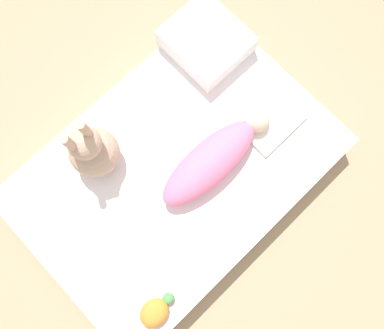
# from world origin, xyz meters

# --- Properties ---
(ground_plane) EXTENTS (12.00, 12.00, 0.00)m
(ground_plane) POSITION_xyz_m (0.00, 0.00, 0.00)
(ground_plane) COLOR #9E8466
(bed_mattress) EXTENTS (1.29, 0.89, 0.16)m
(bed_mattress) POSITION_xyz_m (0.00, 0.00, 0.08)
(bed_mattress) COLOR white
(bed_mattress) RESTS_ON ground_plane
(burp_cloth) EXTENTS (0.25, 0.15, 0.02)m
(burp_cloth) POSITION_xyz_m (0.43, -0.15, 0.17)
(burp_cloth) COLOR white
(burp_cloth) RESTS_ON bed_mattress
(swaddled_baby) EXTENTS (0.56, 0.18, 0.13)m
(swaddled_baby) POSITION_xyz_m (0.14, -0.09, 0.23)
(swaddled_baby) COLOR pink
(swaddled_baby) RESTS_ON bed_mattress
(pillow) EXTENTS (0.29, 0.33, 0.10)m
(pillow) POSITION_xyz_m (0.47, 0.30, 0.21)
(pillow) COLOR white
(pillow) RESTS_ON bed_mattress
(bunny_plush) EXTENTS (0.20, 0.20, 0.39)m
(bunny_plush) POSITION_xyz_m (-0.19, 0.25, 0.30)
(bunny_plush) COLOR tan
(bunny_plush) RESTS_ON bed_mattress
(turtle_plush) EXTENTS (0.15, 0.10, 0.06)m
(turtle_plush) POSITION_xyz_m (-0.43, -0.35, 0.19)
(turtle_plush) COLOR orange
(turtle_plush) RESTS_ON bed_mattress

